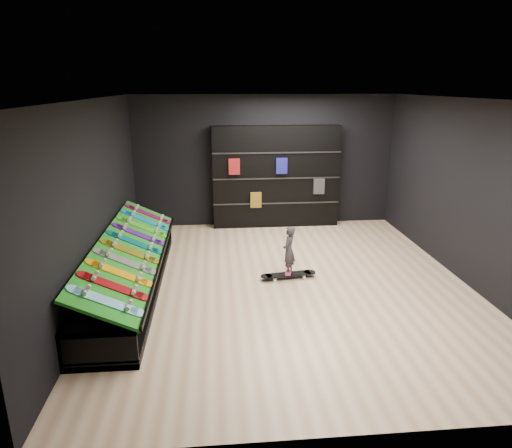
{
  "coord_description": "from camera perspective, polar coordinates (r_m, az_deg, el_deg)",
  "views": [
    {
      "loc": [
        -1.16,
        -6.96,
        3.21
      ],
      "look_at": [
        -0.5,
        0.2,
        1.0
      ],
      "focal_mm": 32.0,
      "sensor_mm": 36.0,
      "label": 1
    }
  ],
  "objects": [
    {
      "name": "floor_skateboard",
      "position": [
        7.92,
        4.05,
        -6.47
      ],
      "size": [
        1.0,
        0.35,
        0.09
      ],
      "primitive_type": null,
      "rotation": [
        0.0,
        0.0,
        0.13
      ],
      "color": "black",
      "rests_on": "ground"
    },
    {
      "name": "back_shelving",
      "position": [
        10.58,
        2.5,
        5.91
      ],
      "size": [
        2.91,
        0.34,
        2.33
      ],
      "primitive_type": "cube",
      "color": "black",
      "rests_on": "ground"
    },
    {
      "name": "display_board_2",
      "position": [
        6.54,
        -16.65,
        -5.89
      ],
      "size": [
        0.93,
        0.22,
        0.5
      ],
      "primitive_type": null,
      "rotation": [
        0.0,
        0.44,
        0.0
      ],
      "color": "yellow",
      "rests_on": "turf_ramp"
    },
    {
      "name": "turf_ramp",
      "position": [
        7.52,
        -15.24,
        -2.96
      ],
      "size": [
        0.92,
        4.5,
        0.46
      ],
      "primitive_type": "cube",
      "rotation": [
        0.0,
        0.44,
        0.0
      ],
      "color": "#126C11",
      "rests_on": "display_rack"
    },
    {
      "name": "display_board_9",
      "position": [
        9.3,
        -13.28,
        1.2
      ],
      "size": [
        0.93,
        0.22,
        0.5
      ],
      "primitive_type": null,
      "rotation": [
        0.0,
        0.44,
        0.0
      ],
      "color": "#E5198C",
      "rests_on": "turf_ramp"
    },
    {
      "name": "child",
      "position": [
        7.81,
        4.1,
        -4.48
      ],
      "size": [
        0.21,
        0.23,
        0.51
      ],
      "primitive_type": "imported",
      "rotation": [
        0.0,
        0.0,
        -2.01
      ],
      "color": "black",
      "rests_on": "floor_skateboard"
    },
    {
      "name": "display_board_8",
      "position": [
        8.9,
        -13.63,
        0.46
      ],
      "size": [
        0.93,
        0.22,
        0.5
      ],
      "primitive_type": null,
      "rotation": [
        0.0,
        0.44,
        0.0
      ],
      "color": "blue",
      "rests_on": "turf_ramp"
    },
    {
      "name": "wall_right",
      "position": [
        8.29,
        25.06,
        3.55
      ],
      "size": [
        0.02,
        7.0,
        3.0
      ],
      "primitive_type": "cube",
      "color": "black",
      "rests_on": "ground"
    },
    {
      "name": "display_board_7",
      "position": [
        8.5,
        -14.01,
        -0.36
      ],
      "size": [
        0.93,
        0.22,
        0.5
      ],
      "primitive_type": null,
      "rotation": [
        0.0,
        0.44,
        0.0
      ],
      "color": "green",
      "rests_on": "turf_ramp"
    },
    {
      "name": "display_board_4",
      "position": [
        7.31,
        -15.42,
        -3.32
      ],
      "size": [
        0.93,
        0.22,
        0.5
      ],
      "primitive_type": null,
      "rotation": [
        0.0,
        0.44,
        0.0
      ],
      "color": "yellow",
      "rests_on": "turf_ramp"
    },
    {
      "name": "display_board_6",
      "position": [
        8.1,
        -14.44,
        -1.25
      ],
      "size": [
        0.93,
        0.22,
        0.5
      ],
      "primitive_type": null,
      "rotation": [
        0.0,
        0.44,
        0.0
      ],
      "color": "purple",
      "rests_on": "turf_ramp"
    },
    {
      "name": "wall_back",
      "position": [
        10.67,
        1.06,
        7.86
      ],
      "size": [
        6.0,
        0.02,
        3.0
      ],
      "primitive_type": "cube",
      "color": "black",
      "rests_on": "ground"
    },
    {
      "name": "display_board_0",
      "position": [
        5.79,
        -18.21,
        -9.13
      ],
      "size": [
        0.93,
        0.22,
        0.5
      ],
      "primitive_type": null,
      "rotation": [
        0.0,
        0.44,
        0.0
      ],
      "color": "#0CB2E5",
      "rests_on": "turf_ramp"
    },
    {
      "name": "display_rack",
      "position": [
        7.69,
        -15.34,
        -6.2
      ],
      "size": [
        0.9,
        4.5,
        0.5
      ],
      "primitive_type": null,
      "color": "black",
      "rests_on": "ground"
    },
    {
      "name": "display_board_1",
      "position": [
        6.16,
        -17.38,
        -7.41
      ],
      "size": [
        0.93,
        0.22,
        0.5
      ],
      "primitive_type": null,
      "rotation": [
        0.0,
        0.44,
        0.0
      ],
      "color": "red",
      "rests_on": "turf_ramp"
    },
    {
      "name": "ceiling",
      "position": [
        7.06,
        4.35,
        15.33
      ],
      "size": [
        6.0,
        7.0,
        0.01
      ],
      "primitive_type": "cube",
      "color": "white",
      "rests_on": "ground"
    },
    {
      "name": "wall_left",
      "position": [
        7.4,
        -19.52,
        2.72
      ],
      "size": [
        0.02,
        7.0,
        3.0
      ],
      "primitive_type": "cube",
      "color": "black",
      "rests_on": "ground"
    },
    {
      "name": "display_board_3",
      "position": [
        6.92,
        -16.0,
        -4.54
      ],
      "size": [
        0.93,
        0.22,
        0.5
      ],
      "primitive_type": null,
      "rotation": [
        0.0,
        0.44,
        0.0
      ],
      "color": "black",
      "rests_on": "turf_ramp"
    },
    {
      "name": "display_board_5",
      "position": [
        7.7,
        -14.9,
        -2.23
      ],
      "size": [
        0.93,
        0.22,
        0.5
      ],
      "primitive_type": null,
      "rotation": [
        0.0,
        0.44,
        0.0
      ],
      "color": "#0C8C99",
      "rests_on": "turf_ramp"
    },
    {
      "name": "wall_front",
      "position": [
        4.03,
        12.11,
        -8.45
      ],
      "size": [
        6.0,
        0.02,
        3.0
      ],
      "primitive_type": "cube",
      "color": "black",
      "rests_on": "ground"
    },
    {
      "name": "floor",
      "position": [
        7.76,
        3.85,
        -7.41
      ],
      "size": [
        6.0,
        7.0,
        0.01
      ],
      "primitive_type": "cube",
      "color": "beige",
      "rests_on": "ground"
    }
  ]
}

